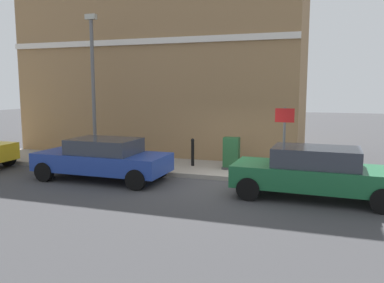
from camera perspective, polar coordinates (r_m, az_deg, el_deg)
ground at (r=12.53m, az=4.74°, el=-6.34°), size 80.00×80.00×0.00m
sidewalk at (r=16.58m, az=-14.18°, el=-2.80°), size 2.67×30.00×0.15m
corner_building at (r=19.49m, az=-3.37°, el=11.34°), size 6.18×12.76×8.53m
car_green at (r=11.34m, az=17.43°, el=-4.26°), size 1.92×4.49×1.44m
car_blue at (r=13.37m, az=-12.86°, el=-2.40°), size 1.93×4.48×1.39m
utility_cabinet at (r=14.18m, az=5.75°, el=-1.88°), size 0.46×0.61×1.15m
bollard_near_cabinet at (r=14.67m, az=0.09°, el=-1.42°), size 0.14×0.14×1.04m
street_sign at (r=12.75m, az=13.29°, el=1.31°), size 0.08×0.60×2.30m
lamppost at (r=16.04m, az=-14.21°, el=8.45°), size 0.20×0.44×5.72m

